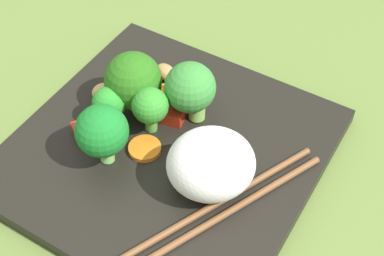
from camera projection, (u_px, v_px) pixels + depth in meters
The scene contains 18 objects.
ground_plane at pixel (168, 163), 56.39cm from camera, with size 110.00×110.00×2.00cm, color olive.
square_plate at pixel (167, 152), 55.03cm from camera, with size 28.19×28.19×1.64cm, color black.
rice_mound at pixel (211, 164), 49.07cm from camera, with size 7.93×7.20×6.21cm, color white.
broccoli_floret_0 at pixel (194, 90), 54.07cm from camera, with size 5.09×5.09×6.73cm.
broccoli_floret_1 at pixel (150, 107), 53.28cm from camera, with size 3.59×3.59×5.42cm.
broccoli_floret_2 at pixel (133, 81), 55.30cm from camera, with size 5.78×5.78×6.72cm.
broccoli_floret_3 at pixel (111, 102), 54.61cm from camera, with size 3.33×3.33×4.54cm.
broccoli_floret_4 at pixel (102, 132), 50.31cm from camera, with size 4.94×4.94×6.74cm.
carrot_slice_0 at pixel (145, 149), 53.93cm from camera, with size 3.19×3.19×0.50cm, color orange.
carrot_slice_1 at pixel (132, 76), 60.70cm from camera, with size 2.20×2.20×0.56cm, color orange.
carrot_slice_2 at pixel (164, 94), 58.88cm from camera, with size 2.60×2.60×0.50cm, color orange.
pepper_chunk_0 at pixel (146, 84), 59.21cm from camera, with size 2.13×1.57×1.43cm, color red.
pepper_chunk_1 at pixel (173, 111), 56.46cm from camera, with size 2.82×2.48×1.61cm, color red.
pepper_chunk_2 at pixel (87, 129), 55.04cm from camera, with size 2.68×2.10×1.30cm, color red.
chicken_piece_0 at pixel (190, 88), 58.36cm from camera, with size 2.83×2.25×2.02cm, color tan.
chicken_piece_1 at pixel (104, 92), 58.16cm from camera, with size 2.51×2.30×1.71cm, color tan.
chicken_piece_2 at pixel (166, 72), 60.37cm from camera, with size 2.61×1.86×1.50cm, color #B6864B.
chopstick_pair at pixel (220, 210), 49.23cm from camera, with size 20.43×11.66×0.63cm.
Camera 1 is at (29.24, 18.93, 43.56)cm, focal length 52.35 mm.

